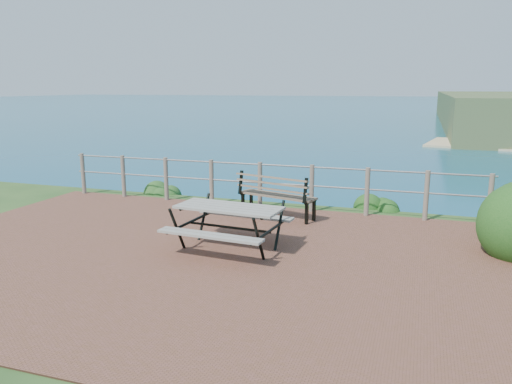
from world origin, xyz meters
TOP-DOWN VIEW (x-y plane):
  - ground at (0.00, 0.00)m, footprint 10.00×7.00m
  - ocean at (0.00, 200.00)m, footprint 1200.00×1200.00m
  - safety_railing at (0.00, 3.35)m, footprint 9.40×0.10m
  - picnic_table at (0.42, 0.44)m, footprint 1.75×1.47m
  - park_bench at (0.60, 2.66)m, footprint 1.68×0.83m
  - shrub_lip_west at (-2.81, 3.96)m, footprint 0.70×0.70m
  - shrub_lip_east at (2.47, 4.20)m, footprint 0.79×0.79m

SIDE VIEW (x-z plane):
  - ground at x=0.00m, z-range -0.06..0.06m
  - ocean at x=0.00m, z-range 0.00..0.00m
  - shrub_lip_west at x=-2.81m, z-range -0.21..0.21m
  - shrub_lip_east at x=2.47m, z-range -0.27..0.27m
  - picnic_table at x=0.42m, z-range 0.10..0.82m
  - safety_railing at x=0.00m, z-range 0.07..1.07m
  - park_bench at x=0.60m, z-range 0.15..1.07m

